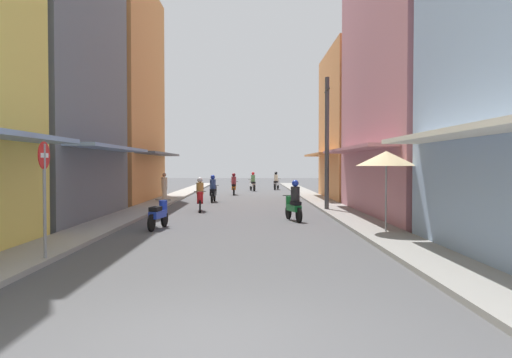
% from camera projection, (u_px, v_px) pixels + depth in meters
% --- Properties ---
extents(ground_plane, '(110.84, 110.84, 0.00)m').
position_uv_depth(ground_plane, '(241.00, 204.00, 27.14)').
color(ground_plane, '#4C4C4F').
extents(sidewalk_left, '(1.53, 58.38, 0.12)m').
position_uv_depth(sidewalk_left, '(158.00, 203.00, 27.10)').
color(sidewalk_left, '#9E9991').
rests_on(sidewalk_left, ground).
extents(sidewalk_right, '(1.53, 58.38, 0.12)m').
position_uv_depth(sidewalk_right, '(324.00, 203.00, 27.18)').
color(sidewalk_right, gray).
rests_on(sidewalk_right, ground).
extents(building_left_mid, '(7.05, 8.64, 15.41)m').
position_uv_depth(building_left_mid, '(20.00, 20.00, 18.98)').
color(building_left_mid, slate).
rests_on(building_left_mid, ground).
extents(building_left_far, '(7.05, 9.31, 12.69)m').
position_uv_depth(building_left_far, '(99.00, 93.00, 28.84)').
color(building_left_far, '#D88C4C').
rests_on(building_left_far, ground).
extents(building_right_mid, '(7.05, 11.02, 14.35)m').
position_uv_depth(building_right_mid, '(438.00, 44.00, 20.59)').
color(building_right_mid, '#B7727F').
rests_on(building_right_mid, ground).
extents(building_right_far, '(7.05, 8.26, 9.25)m').
position_uv_depth(building_right_far, '(376.00, 125.00, 30.89)').
color(building_right_far, '#D88C4C').
rests_on(building_right_far, ground).
extents(motorbike_orange, '(0.55, 1.81, 1.58)m').
position_uv_depth(motorbike_orange, '(234.00, 185.00, 35.67)').
color(motorbike_orange, black).
rests_on(motorbike_orange, ground).
extents(motorbike_white, '(0.64, 1.78, 1.58)m').
position_uv_depth(motorbike_white, '(253.00, 182.00, 41.16)').
color(motorbike_white, black).
rests_on(motorbike_white, ground).
extents(motorbike_green, '(0.66, 1.78, 1.58)m').
position_uv_depth(motorbike_green, '(294.00, 203.00, 18.98)').
color(motorbike_green, black).
rests_on(motorbike_green, ground).
extents(motorbike_black, '(0.55, 1.81, 1.58)m').
position_uv_depth(motorbike_black, '(213.00, 190.00, 28.73)').
color(motorbike_black, black).
rests_on(motorbike_black, ground).
extents(motorbike_red, '(0.55, 1.81, 1.58)m').
position_uv_depth(motorbike_red, '(200.00, 196.00, 22.99)').
color(motorbike_red, black).
rests_on(motorbike_red, ground).
extents(motorbike_silver, '(0.68, 1.77, 1.58)m').
position_uv_depth(motorbike_silver, '(276.00, 182.00, 43.13)').
color(motorbike_silver, black).
rests_on(motorbike_silver, ground).
extents(motorbike_blue, '(0.58, 1.80, 0.96)m').
position_uv_depth(motorbike_blue, '(159.00, 214.00, 16.62)').
color(motorbike_blue, black).
rests_on(motorbike_blue, ground).
extents(pedestrian_crossing, '(0.34, 0.34, 1.69)m').
position_uv_depth(pedestrian_crossing, '(164.00, 188.00, 28.29)').
color(pedestrian_crossing, beige).
rests_on(pedestrian_crossing, ground).
extents(vendor_umbrella, '(1.83, 1.83, 2.57)m').
position_uv_depth(vendor_umbrella, '(386.00, 159.00, 15.02)').
color(vendor_umbrella, '#99999E').
rests_on(vendor_umbrella, ground).
extents(utility_pole, '(0.20, 1.20, 6.17)m').
position_uv_depth(utility_pole, '(327.00, 143.00, 22.80)').
color(utility_pole, '#4C4C4F').
rests_on(utility_pole, ground).
extents(street_sign_no_entry, '(0.07, 0.60, 2.65)m').
position_uv_depth(street_sign_no_entry, '(44.00, 185.00, 10.74)').
color(street_sign_no_entry, gray).
rests_on(street_sign_no_entry, ground).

